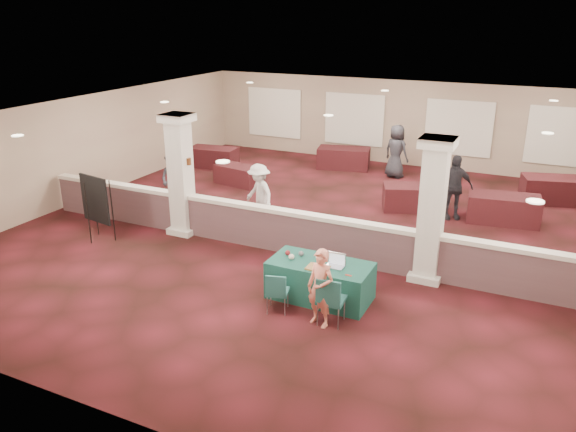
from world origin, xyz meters
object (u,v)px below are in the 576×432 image
at_px(far_table_back_right, 556,190).
at_px(easel_board, 95,200).
at_px(far_table_front_right, 503,209).
at_px(far_table_front_center, 414,197).
at_px(attendee_b, 259,194).
at_px(attendee_d, 396,151).
at_px(near_table, 320,280).
at_px(woman, 321,288).
at_px(conf_chair_main, 330,297).
at_px(attendee_c, 453,187).
at_px(conf_chair_side, 277,290).
at_px(far_table_back_left, 213,157).
at_px(far_table_front_left, 238,175).
at_px(attendee_a, 173,181).
at_px(far_table_back_center, 344,158).

bearing_deg(far_table_back_right, easel_board, -141.68).
bearing_deg(far_table_front_right, far_table_front_center, 180.00).
distance_m(far_table_back_right, attendee_b, 9.29).
bearing_deg(attendee_d, near_table, 116.50).
distance_m(near_table, woman, 1.11).
distance_m(far_table_front_right, attendee_b, 6.88).
relative_size(conf_chair_main, far_table_front_center, 0.54).
height_order(easel_board, attendee_c, attendee_c).
bearing_deg(attendee_d, far_table_front_right, 161.99).
relative_size(woman, attendee_d, 0.82).
distance_m(conf_chair_main, attendee_b, 5.69).
height_order(easel_board, attendee_d, attendee_d).
distance_m(conf_chair_main, far_table_front_center, 7.26).
distance_m(conf_chair_side, far_table_back_right, 10.90).
relative_size(far_table_back_left, attendee_c, 0.96).
xyz_separation_m(far_table_back_right, attendee_d, (-5.25, 0.64, 0.54)).
relative_size(far_table_back_right, attendee_c, 1.06).
xyz_separation_m(conf_chair_main, attendee_c, (1.03, 6.95, 0.34)).
distance_m(far_table_front_left, far_table_back_left, 2.60).
distance_m(far_table_front_center, far_table_front_right, 2.52).
height_order(near_table, conf_chair_side, conf_chair_side).
xyz_separation_m(far_table_back_left, attendee_c, (9.25, -1.92, 0.57)).
bearing_deg(far_table_front_right, near_table, -115.07).
relative_size(easel_board, attendee_a, 1.09).
distance_m(easel_board, far_table_front_center, 9.06).
relative_size(near_table, attendee_c, 1.12).
xyz_separation_m(woman, far_table_front_right, (2.57, 7.32, -0.38)).
distance_m(attendee_b, attendee_d, 6.54).
height_order(woman, far_table_front_right, woman).
bearing_deg(attendee_d, conf_chair_side, 113.01).
bearing_deg(far_table_front_center, woman, -90.42).
bearing_deg(easel_board, conf_chair_side, -2.55).
xyz_separation_m(conf_chair_main, far_table_front_left, (-6.19, 7.26, -0.26)).
distance_m(far_table_back_left, attendee_a, 4.64).
bearing_deg(woman, far_table_front_right, 85.12).
height_order(far_table_front_left, far_table_back_right, far_table_back_right).
height_order(near_table, attendee_c, attendee_c).
relative_size(far_table_front_center, far_table_back_left, 1.02).
xyz_separation_m(near_table, far_table_front_left, (-5.62, 6.35, -0.08)).
bearing_deg(attendee_b, attendee_d, 99.54).
bearing_deg(attendee_c, far_table_back_left, 143.44).
bearing_deg(conf_chair_main, far_table_back_left, 128.93).
bearing_deg(far_table_back_right, attendee_b, -143.56).
bearing_deg(far_table_front_right, far_table_back_right, 62.74).
height_order(far_table_back_left, far_table_back_right, far_table_back_right).
bearing_deg(far_table_front_center, conf_chair_main, -89.07).
relative_size(conf_chair_side, attendee_a, 0.54).
height_order(far_table_back_center, attendee_b, attendee_b).
bearing_deg(far_table_back_center, far_table_back_left, -157.65).
distance_m(far_table_front_left, attendee_b, 3.89).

